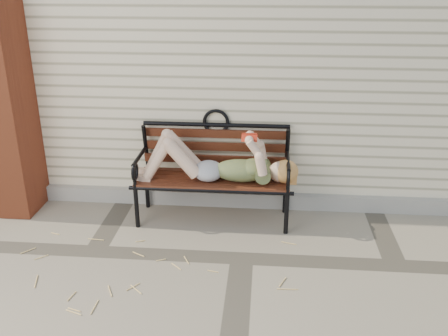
{
  "coord_description": "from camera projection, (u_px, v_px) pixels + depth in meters",
  "views": [
    {
      "loc": [
        0.16,
        -3.54,
        2.25
      ],
      "look_at": [
        -0.19,
        0.5,
        0.6
      ],
      "focal_mm": 40.0,
      "sensor_mm": 36.0,
      "label": 1
    }
  ],
  "objects": [
    {
      "name": "reading_woman",
      "position": [
        214.0,
        162.0,
        4.51
      ],
      "size": [
        1.46,
        0.33,
        0.46
      ],
      "color": "#09323F",
      "rests_on": "ground"
    },
    {
      "name": "house_wall",
      "position": [
        256.0,
        29.0,
        6.33
      ],
      "size": [
        8.0,
        4.0,
        3.0
      ],
      "primitive_type": "cube",
      "color": "beige",
      "rests_on": "ground"
    },
    {
      "name": "straw_scatter",
      "position": [
        64.0,
        276.0,
        3.88
      ],
      "size": [
        2.92,
        1.8,
        0.01
      ],
      "color": "#E8C171",
      "rests_on": "ground"
    },
    {
      "name": "garden_bench",
      "position": [
        214.0,
        161.0,
        4.64
      ],
      "size": [
        1.55,
        0.62,
        1.0
      ],
      "color": "black",
      "rests_on": "ground"
    },
    {
      "name": "foundation_strip",
      "position": [
        247.0,
        199.0,
        4.99
      ],
      "size": [
        8.0,
        0.1,
        0.15
      ],
      "primitive_type": "cube",
      "color": "gray",
      "rests_on": "ground"
    },
    {
      "name": "ground",
      "position": [
        242.0,
        258.0,
        4.13
      ],
      "size": [
        80.0,
        80.0,
        0.0
      ],
      "primitive_type": "plane",
      "color": "gray",
      "rests_on": "ground"
    },
    {
      "name": "brick_pillar",
      "position": [
        0.0,
        110.0,
        4.62
      ],
      "size": [
        0.5,
        0.5,
        2.0
      ],
      "primitive_type": "cube",
      "color": "#A34424",
      "rests_on": "ground"
    }
  ]
}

